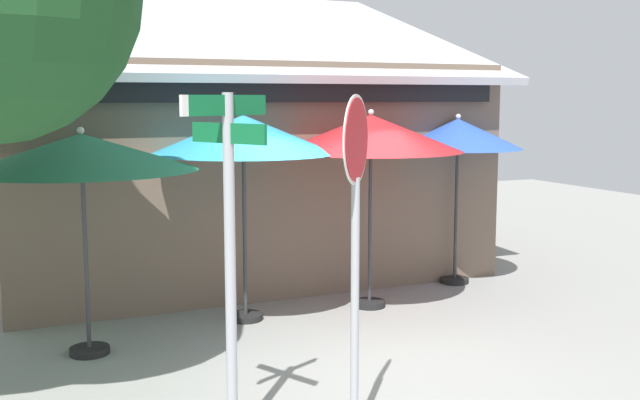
% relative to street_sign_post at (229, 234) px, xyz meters
% --- Properties ---
extents(ground_plane, '(28.00, 28.00, 0.10)m').
position_rel_street_sign_post_xyz_m(ground_plane, '(2.02, 1.52, -1.82)').
color(ground_plane, gray).
extents(cafe_building, '(7.88, 5.81, 4.91)m').
position_rel_street_sign_post_xyz_m(cafe_building, '(2.07, 6.73, 0.01)').
color(cafe_building, '#705B4C').
rests_on(cafe_building, ground).
extents(street_sign_post, '(0.81, 0.76, 2.90)m').
position_rel_street_sign_post_xyz_m(street_sign_post, '(0.00, 0.00, 0.00)').
color(street_sign_post, '#A8AAB2').
rests_on(street_sign_post, ground).
extents(stop_sign, '(0.50, 0.55, 2.88)m').
position_rel_street_sign_post_xyz_m(stop_sign, '(0.97, -0.33, 0.21)').
color(stop_sign, '#A8AAB2').
rests_on(stop_sign, ground).
extents(patio_umbrella_forest_green_left, '(2.52, 2.52, 2.54)m').
position_rel_street_sign_post_xyz_m(patio_umbrella_forest_green_left, '(-0.76, 2.81, 0.48)').
color(patio_umbrella_forest_green_left, black).
rests_on(patio_umbrella_forest_green_left, ground).
extents(patio_umbrella_teal_center, '(2.35, 2.35, 2.71)m').
position_rel_street_sign_post_xyz_m(patio_umbrella_teal_center, '(1.27, 3.35, 0.61)').
color(patio_umbrella_teal_center, black).
rests_on(patio_umbrella_teal_center, ground).
extents(patio_umbrella_crimson_right, '(2.48, 2.48, 2.70)m').
position_rel_street_sign_post_xyz_m(patio_umbrella_crimson_right, '(3.02, 3.25, 0.60)').
color(patio_umbrella_crimson_right, black).
rests_on(patio_umbrella_crimson_right, ground).
extents(patio_umbrella_royal_blue_far_right, '(1.96, 1.96, 2.61)m').
position_rel_street_sign_post_xyz_m(patio_umbrella_royal_blue_far_right, '(4.87, 3.92, 0.52)').
color(patio_umbrella_royal_blue_far_right, black).
rests_on(patio_umbrella_royal_blue_far_right, ground).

